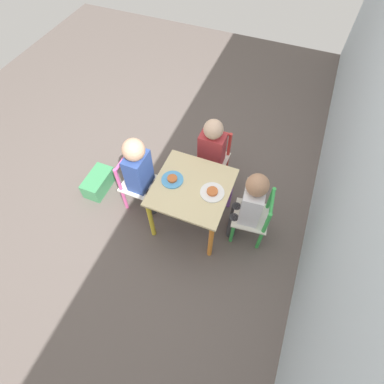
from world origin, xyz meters
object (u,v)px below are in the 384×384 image
object	(u,v)px
kids_table	(192,192)
chair_red	(213,159)
plate_front	(172,179)
child_back	(249,203)
chair_green	(254,218)
chair_pink	(137,184)
child_left	(212,151)
child_front	(140,170)
plate_back	(212,192)
storage_bin	(98,183)

from	to	relation	value
kids_table	chair_red	distance (m)	0.50
chair_red	plate_front	size ratio (longest dim) A/B	3.24
chair_red	child_back	xyz separation A→B (m)	(0.44, 0.41, 0.18)
chair_green	plate_front	distance (m)	0.67
kids_table	chair_green	xyz separation A→B (m)	(-0.05, 0.48, -0.14)
kids_table	chair_pink	xyz separation A→B (m)	(-0.01, -0.48, -0.14)
child_back	child_left	bearing A→B (deg)	-138.18
chair_red	plate_front	bearing A→B (deg)	-107.54
chair_pink	child_left	xyz separation A→B (m)	(-0.41, 0.48, 0.17)
child_back	child_left	distance (m)	0.56
child_front	plate_back	bearing A→B (deg)	-89.74
kids_table	child_left	world-z (taller)	child_left
child_back	plate_front	world-z (taller)	child_back
kids_table	child_back	distance (m)	0.42
child_left	child_front	bearing A→B (deg)	-135.37
kids_table	child_left	bearing A→B (deg)	179.47
chair_red	kids_table	bearing A→B (deg)	-90.00
plate_back	plate_front	size ratio (longest dim) A/B	1.08
child_back	child_left	xyz separation A→B (m)	(-0.37, -0.41, -0.01)
kids_table	storage_bin	bearing A→B (deg)	-89.72
child_left	plate_back	distance (m)	0.45
chair_pink	plate_back	distance (m)	0.67
chair_red	plate_back	world-z (taller)	chair_red
chair_red	storage_bin	distance (m)	1.03
child_back	plate_back	size ratio (longest dim) A/B	4.24
kids_table	child_front	distance (m)	0.42
child_left	storage_bin	size ratio (longest dim) A/B	2.36
chair_red	child_left	size ratio (longest dim) A/B	0.72
chair_pink	chair_green	bearing A→B (deg)	-86.54
chair_red	child_left	bearing A→B (deg)	-90.00
child_left	storage_bin	xyz separation A→B (m)	(0.42, -0.89, -0.34)
child_front	child_left	bearing A→B (deg)	-44.92
chair_red	plate_front	distance (m)	0.56
child_front	child_left	distance (m)	0.59
chair_pink	kids_table	bearing A→B (deg)	-90.00
plate_front	storage_bin	world-z (taller)	plate_front
plate_front	child_front	bearing A→B (deg)	-91.53
kids_table	plate_back	world-z (taller)	plate_back
chair_green	child_back	xyz separation A→B (m)	(0.01, -0.06, 0.18)
chair_pink	child_back	bearing A→B (deg)	-86.78
child_back	plate_back	bearing A→B (deg)	-86.63
chair_red	storage_bin	xyz separation A→B (m)	(0.48, -0.89, -0.17)
plate_front	child_back	bearing A→B (deg)	94.35
child_front	child_left	size ratio (longest dim) A/B	1.06
chair_green	chair_red	xyz separation A→B (m)	(-0.43, -0.47, 0.00)
child_back	chair_pink	bearing A→B (deg)	-93.69
chair_green	child_left	world-z (taller)	child_left
chair_green	plate_front	bearing A→B (deg)	-91.43
child_back	child_front	size ratio (longest dim) A/B	0.96
chair_red	child_left	distance (m)	0.18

